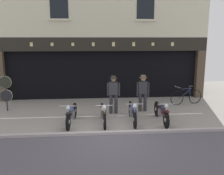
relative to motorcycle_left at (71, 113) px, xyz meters
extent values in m
cube|color=gray|center=(1.42, 3.73, -0.46)|extent=(23.14, 10.00, 0.08)
cube|color=#A89C9D|center=(1.42, -1.19, -0.41)|extent=(23.14, 0.16, 0.18)
cube|color=black|center=(1.42, 6.03, 0.88)|extent=(10.25, 4.00, 2.60)
cube|color=#4C3D2D|center=(-3.93, 3.91, 0.88)|extent=(0.44, 0.36, 2.60)
cube|color=#4C3D2D|center=(6.77, 3.91, 0.88)|extent=(0.44, 0.36, 2.60)
cube|color=black|center=(1.42, 4.28, 1.01)|extent=(9.80, 0.03, 2.18)
cube|color=black|center=(1.42, 3.85, 2.53)|extent=(11.14, 0.24, 0.70)
cube|color=#DBC684|center=(-2.22, 3.72, 2.53)|extent=(0.14, 0.03, 0.20)
cube|color=#DBC684|center=(-1.19, 3.72, 2.53)|extent=(0.14, 0.03, 0.16)
cube|color=#DBC684|center=(-0.14, 3.72, 2.53)|extent=(0.14, 0.03, 0.16)
cube|color=#DBC684|center=(0.90, 3.72, 2.53)|extent=(0.14, 0.03, 0.18)
cube|color=#DBC684|center=(1.95, 3.72, 2.53)|extent=(0.14, 0.03, 0.21)
cube|color=#DBC684|center=(3.01, 3.72, 2.53)|extent=(0.14, 0.03, 0.20)
cube|color=#DBC684|center=(4.04, 3.72, 2.53)|extent=(0.14, 0.03, 0.16)
cube|color=#DBC684|center=(5.09, 3.72, 2.53)|extent=(0.14, 0.03, 0.20)
cube|color=beige|center=(1.42, 3.93, 4.45)|extent=(11.14, 0.40, 3.13)
cube|color=black|center=(-0.76, 3.72, 4.45)|extent=(0.90, 0.02, 1.30)
cube|color=beige|center=(-0.76, 3.68, 3.75)|extent=(1.10, 0.12, 0.10)
cube|color=black|center=(3.59, 3.72, 4.45)|extent=(0.90, 0.02, 1.30)
cube|color=beige|center=(3.59, 3.68, 3.75)|extent=(1.10, 0.12, 0.10)
cylinder|color=black|center=(-0.07, -0.69, -0.11)|extent=(0.13, 0.63, 0.62)
cylinder|color=silver|center=(-0.07, -0.69, -0.11)|extent=(0.11, 0.15, 0.14)
cylinder|color=black|center=(0.07, 0.75, -0.11)|extent=(0.14, 0.63, 0.62)
cylinder|color=silver|center=(0.07, 0.75, -0.11)|extent=(0.12, 0.15, 0.14)
cube|color=black|center=(0.00, 0.03, 0.01)|extent=(0.20, 1.33, 0.07)
cube|color=slate|center=(0.00, 0.03, -0.06)|extent=(0.23, 0.34, 0.26)
ellipsoid|color=navy|center=(-0.01, -0.15, 0.21)|extent=(0.26, 0.48, 0.20)
ellipsoid|color=#38281E|center=(0.03, 0.28, 0.19)|extent=(0.23, 0.32, 0.10)
cube|color=black|center=(-0.07, -0.69, 0.23)|extent=(0.13, 0.37, 0.04)
sphere|color=silver|center=(-0.06, -0.63, 0.39)|extent=(0.15, 0.15, 0.15)
cylinder|color=silver|center=(-0.06, -0.63, 0.47)|extent=(0.62, 0.08, 0.02)
cylinder|color=silver|center=(-0.06, -0.65, 0.18)|extent=(0.06, 0.27, 0.61)
cylinder|color=black|center=(1.24, -0.71, -0.12)|extent=(0.09, 0.60, 0.60)
cylinder|color=silver|center=(1.24, -0.71, -0.12)|extent=(0.10, 0.14, 0.13)
cylinder|color=black|center=(1.21, 0.69, -0.12)|extent=(0.10, 0.61, 0.60)
cylinder|color=silver|center=(1.21, 0.69, -0.12)|extent=(0.11, 0.14, 0.13)
cube|color=black|center=(1.22, -0.01, 0.00)|extent=(0.10, 1.29, 0.07)
cube|color=slate|center=(1.22, -0.01, -0.07)|extent=(0.21, 0.33, 0.26)
ellipsoid|color=gray|center=(1.23, -0.18, 0.20)|extent=(0.23, 0.47, 0.20)
ellipsoid|color=#38281E|center=(1.22, 0.24, 0.18)|extent=(0.21, 0.31, 0.10)
cube|color=black|center=(1.24, -0.71, 0.20)|extent=(0.11, 0.36, 0.04)
sphere|color=silver|center=(1.24, -0.65, 0.38)|extent=(0.15, 0.15, 0.15)
cylinder|color=silver|center=(1.24, -0.65, 0.46)|extent=(0.62, 0.04, 0.02)
cylinder|color=silver|center=(1.24, -0.67, 0.17)|extent=(0.04, 0.25, 0.62)
cylinder|color=black|center=(2.36, -0.67, -0.10)|extent=(0.10, 0.65, 0.64)
cylinder|color=silver|center=(2.36, -0.67, -0.10)|extent=(0.11, 0.15, 0.14)
cylinder|color=black|center=(2.42, 0.77, -0.10)|extent=(0.11, 0.65, 0.64)
cylinder|color=silver|center=(2.42, 0.77, -0.10)|extent=(0.12, 0.15, 0.14)
cube|color=#25304C|center=(2.39, 0.05, 0.02)|extent=(0.13, 1.33, 0.07)
cube|color=slate|center=(2.39, 0.05, -0.05)|extent=(0.21, 0.33, 0.26)
ellipsoid|color=#393F71|center=(2.38, -0.12, 0.22)|extent=(0.24, 0.47, 0.20)
ellipsoid|color=#38281E|center=(2.40, 0.31, 0.20)|extent=(0.21, 0.31, 0.10)
cube|color=#25304C|center=(2.36, -0.67, 0.25)|extent=(0.12, 0.36, 0.04)
sphere|color=silver|center=(2.36, -0.61, 0.40)|extent=(0.15, 0.15, 0.15)
cylinder|color=silver|center=(2.36, -0.61, 0.48)|extent=(0.62, 0.05, 0.02)
cylinder|color=silver|center=(2.36, -0.63, 0.19)|extent=(0.05, 0.25, 0.61)
cylinder|color=black|center=(3.51, -0.77, -0.10)|extent=(0.08, 0.64, 0.64)
cylinder|color=silver|center=(3.51, -0.77, -0.10)|extent=(0.10, 0.14, 0.14)
cylinder|color=black|center=(3.53, 0.66, -0.10)|extent=(0.09, 0.64, 0.64)
cylinder|color=silver|center=(3.53, 0.66, -0.10)|extent=(0.11, 0.14, 0.14)
cube|color=#51131B|center=(3.52, -0.06, 0.02)|extent=(0.09, 1.31, 0.07)
cube|color=slate|center=(3.52, -0.06, -0.05)|extent=(0.21, 0.32, 0.26)
ellipsoid|color=black|center=(3.52, -0.23, 0.22)|extent=(0.23, 0.46, 0.20)
ellipsoid|color=#38281E|center=(3.52, 0.20, 0.20)|extent=(0.21, 0.30, 0.10)
cube|color=#51131B|center=(3.51, -0.77, 0.24)|extent=(0.11, 0.36, 0.04)
sphere|color=silver|center=(3.51, -0.71, 0.40)|extent=(0.15, 0.15, 0.15)
cylinder|color=silver|center=(3.51, -0.71, 0.48)|extent=(0.62, 0.04, 0.02)
cylinder|color=silver|center=(3.51, -0.73, 0.19)|extent=(0.04, 0.24, 0.62)
cylinder|color=#2D2D33|center=(1.84, 1.20, 0.01)|extent=(0.15, 0.15, 0.86)
cylinder|color=#2D2D33|center=(1.62, 1.23, 0.01)|extent=(0.15, 0.15, 0.86)
cube|color=#2D2D33|center=(1.73, 1.21, 0.70)|extent=(0.41, 0.27, 0.56)
cube|color=white|center=(1.75, 1.32, 0.77)|extent=(0.14, 0.04, 0.31)
cube|color=brown|center=(1.75, 1.34, 0.76)|extent=(0.05, 0.02, 0.29)
cylinder|color=#2D2D33|center=(1.97, 1.18, 0.66)|extent=(0.09, 0.09, 0.56)
cylinder|color=#2D2D33|center=(1.50, 1.24, 0.66)|extent=(0.09, 0.09, 0.56)
sphere|color=#9E7A5B|center=(1.73, 1.21, 1.09)|extent=(0.20, 0.20, 0.20)
cylinder|color=#332D28|center=(1.73, 1.21, 1.15)|extent=(0.33, 0.33, 0.01)
cylinder|color=#332D28|center=(1.73, 1.21, 1.20)|extent=(0.21, 0.21, 0.11)
cylinder|color=#2D2D33|center=(3.19, 1.43, 0.00)|extent=(0.15, 0.15, 0.83)
cylinder|color=#2D2D33|center=(2.98, 1.47, 0.00)|extent=(0.15, 0.15, 0.83)
cube|color=#2D2D33|center=(3.08, 1.45, 0.67)|extent=(0.42, 0.29, 0.55)
cube|color=silver|center=(3.11, 1.56, 0.73)|extent=(0.14, 0.05, 0.31)
cube|color=navy|center=(3.11, 1.58, 0.72)|extent=(0.05, 0.02, 0.29)
cylinder|color=#2D2D33|center=(3.31, 1.41, 0.58)|extent=(0.09, 0.09, 0.64)
cylinder|color=#2D2D33|center=(2.85, 1.50, 0.58)|extent=(0.09, 0.09, 0.64)
sphere|color=#9E7A5B|center=(3.08, 1.45, 1.06)|extent=(0.21, 0.21, 0.21)
cylinder|color=brown|center=(3.08, 1.45, 1.12)|extent=(0.36, 0.36, 0.01)
cylinder|color=brown|center=(3.08, 1.45, 1.17)|extent=(0.22, 0.22, 0.12)
cylinder|color=#232328|center=(-3.06, 1.98, 0.44)|extent=(0.06, 0.06, 1.71)
cylinder|color=#23281E|center=(-3.06, 1.96, 0.91)|extent=(0.54, 0.03, 0.54)
torus|color=beige|center=(-3.06, 1.98, 0.91)|extent=(0.56, 0.04, 0.56)
cylinder|color=black|center=(-3.06, 1.96, 0.30)|extent=(0.54, 0.03, 0.54)
torus|color=beige|center=(-3.06, 1.98, 0.30)|extent=(0.56, 0.04, 0.56)
cube|color=silver|center=(3.28, 4.13, 1.30)|extent=(0.76, 0.02, 0.88)
cube|color=#232328|center=(3.28, 4.12, 1.64)|extent=(0.76, 0.01, 0.20)
cube|color=beige|center=(4.55, 4.13, 1.39)|extent=(0.75, 0.02, 1.10)
cube|color=#1E3323|center=(4.55, 4.12, 1.84)|extent=(0.75, 0.01, 0.20)
torus|color=black|center=(5.00, 2.33, -0.08)|extent=(0.71, 0.20, 0.72)
torus|color=black|center=(6.02, 2.57, -0.08)|extent=(0.71, 0.20, 0.72)
cylinder|color=navy|center=(5.41, 2.43, 0.10)|extent=(0.63, 0.17, 0.43)
cylinder|color=navy|center=(5.51, 2.45, 0.36)|extent=(0.57, 0.16, 0.03)
cylinder|color=navy|center=(5.69, 2.49, 0.22)|extent=(0.11, 0.05, 0.52)
ellipsoid|color=#332319|center=(5.73, 2.50, 0.48)|extent=(0.26, 0.17, 0.06)
cylinder|color=silver|center=(5.00, 2.33, 0.48)|extent=(0.13, 0.49, 0.02)
camera|label=1|loc=(0.81, -9.18, 2.85)|focal=39.44mm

